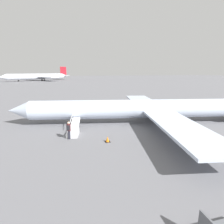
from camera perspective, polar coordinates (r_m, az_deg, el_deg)
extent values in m
plane|color=slate|center=(22.98, 10.52, -3.38)|extent=(600.00, 600.00, 0.00)
cylinder|color=silver|center=(22.55, 10.71, 1.05)|extent=(28.09, 9.04, 2.34)
cone|color=silver|center=(23.88, -28.07, 0.40)|extent=(3.05, 2.84, 2.29)
cube|color=silver|center=(16.58, 21.69, -4.56)|extent=(6.48, 12.46, 0.23)
cube|color=silver|center=(29.71, 9.89, 3.57)|extent=(6.48, 12.46, 0.23)
cylinder|color=black|center=(22.45, -12.90, -3.11)|extent=(0.60, 0.28, 0.58)
cylinder|color=gray|center=(22.35, -12.95, -2.17)|extent=(0.10, 0.10, 0.18)
cylinder|color=black|center=(22.83, 18.13, -3.17)|extent=(0.60, 0.28, 0.58)
cylinder|color=gray|center=(22.73, 18.19, -2.24)|extent=(0.10, 0.10, 0.18)
cylinder|color=black|center=(24.72, 16.32, -1.84)|extent=(0.60, 0.28, 0.58)
cylinder|color=gray|center=(24.63, 16.37, -0.98)|extent=(0.10, 0.10, 0.18)
cylinder|color=silver|center=(145.14, -23.15, 10.62)|extent=(38.60, 26.32, 4.11)
cone|color=silver|center=(135.91, -32.17, 9.61)|extent=(5.97, 5.81, 4.03)
cone|color=silver|center=(157.67, -15.20, 11.30)|extent=(6.67, 6.25, 4.03)
cube|color=red|center=(157.03, -15.62, 12.84)|extent=(5.05, 3.34, 6.58)
cube|color=silver|center=(157.38, -15.36, 11.43)|extent=(8.20, 11.06, 0.21)
cube|color=silver|center=(136.46, -20.15, 10.66)|extent=(15.16, 18.79, 0.41)
cube|color=silver|center=(156.01, -24.32, 10.49)|extent=(15.16, 18.79, 0.41)
cylinder|color=black|center=(139.38, -28.20, 8.98)|extent=(1.00, 0.76, 1.02)
cylinder|color=gray|center=(139.36, -28.23, 9.25)|extent=(0.18, 0.18, 0.32)
cylinder|color=black|center=(145.62, -21.20, 9.73)|extent=(1.00, 0.76, 1.02)
cylinder|color=gray|center=(145.60, -21.22, 9.99)|extent=(0.18, 0.18, 0.32)
cylinder|color=black|center=(148.86, -21.90, 9.72)|extent=(1.00, 0.76, 1.02)
cylinder|color=gray|center=(148.84, -21.92, 9.98)|extent=(0.18, 0.18, 0.32)
cube|color=silver|center=(18.47, -12.60, -6.72)|extent=(1.50, 2.01, 0.50)
cube|color=silver|center=(20.19, -11.87, -3.42)|extent=(1.41, 2.38, 0.67)
cube|color=silver|center=(20.13, -13.20, -2.06)|extent=(0.59, 2.16, 0.61)
cube|color=#23232D|center=(17.57, -13.81, -7.21)|extent=(0.26, 0.32, 0.85)
cylinder|color=#4C1E23|center=(17.33, -13.94, -4.88)|extent=(0.36, 0.36, 0.65)
sphere|color=beige|center=(17.20, -14.02, -3.47)|extent=(0.24, 0.24, 0.24)
cube|color=black|center=(17.07, -14.10, -5.05)|extent=(0.31, 0.24, 0.44)
cube|color=black|center=(16.52, -1.46, -9.67)|extent=(0.47, 0.47, 0.03)
cone|color=orange|center=(16.43, -1.47, -8.88)|extent=(0.36, 0.36, 0.52)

